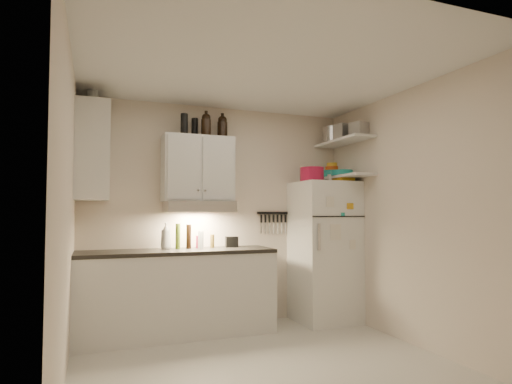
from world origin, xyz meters
name	(u,v)px	position (x,y,z in m)	size (l,w,h in m)	color
floor	(266,367)	(0.00, 0.00, -0.01)	(3.20, 3.00, 0.02)	silver
ceiling	(266,68)	(0.00, 0.00, 2.61)	(3.20, 3.00, 0.02)	white
back_wall	(219,215)	(0.00, 1.51, 1.30)	(3.20, 0.02, 2.60)	beige
left_wall	(65,216)	(-1.61, 0.00, 1.30)	(0.02, 3.00, 2.60)	beige
right_wall	(413,215)	(1.61, 0.00, 1.30)	(0.02, 3.00, 2.60)	beige
base_cabinet	(177,294)	(-0.55, 1.20, 0.44)	(2.10, 0.60, 0.88)	white
countertop	(178,252)	(-0.55, 1.20, 0.90)	(2.10, 0.62, 0.04)	black
upper_cabinet	(198,169)	(-0.30, 1.33, 1.83)	(0.80, 0.33, 0.75)	white
side_cabinet	(92,152)	(-1.44, 1.20, 1.95)	(0.33, 0.55, 1.00)	white
range_hood	(199,207)	(-0.30, 1.27, 1.39)	(0.76, 0.46, 0.12)	silver
fridge	(324,251)	(1.25, 1.16, 0.85)	(0.70, 0.68, 1.70)	white
shelf_hi	(343,141)	(1.45, 1.02, 2.20)	(0.30, 0.95, 0.03)	white
shelf_lo	(344,177)	(1.45, 1.02, 1.76)	(0.30, 0.95, 0.03)	white
knife_strip	(273,213)	(0.70, 1.49, 1.32)	(0.42, 0.02, 0.03)	black
dutch_oven	(312,174)	(1.03, 1.06, 1.78)	(0.29, 0.29, 0.17)	#9F1236
book_stack	(343,178)	(1.43, 1.01, 1.74)	(0.20, 0.24, 0.08)	gold
spice_jar	(330,178)	(1.29, 1.09, 1.75)	(0.06, 0.06, 0.09)	silver
stock_pot	(334,135)	(1.47, 1.28, 2.32)	(0.29, 0.29, 0.21)	silver
tin_a	(343,132)	(1.41, 0.97, 2.31)	(0.18, 0.16, 0.18)	#AAAAAD
tin_b	(359,130)	(1.50, 0.76, 2.30)	(0.17, 0.17, 0.17)	#AAAAAD
bowl_teal	(332,174)	(1.51, 1.40, 1.83)	(0.25, 0.25, 0.10)	teal
bowl_orange	(332,169)	(1.57, 1.49, 1.91)	(0.20, 0.20, 0.06)	#E35215
bowl_yellow	(332,165)	(1.57, 1.49, 1.96)	(0.16, 0.16, 0.05)	yellow
plates	(342,173)	(1.42, 1.02, 1.81)	(0.27, 0.27, 0.07)	teal
growler_a	(206,124)	(-0.22, 1.27, 2.33)	(0.11, 0.11, 0.27)	black
growler_b	(222,127)	(0.00, 1.37, 2.34)	(0.12, 0.12, 0.28)	black
thermos_a	(195,128)	(-0.32, 1.40, 2.31)	(0.08, 0.08, 0.22)	black
thermos_b	(184,124)	(-0.48, 1.26, 2.32)	(0.08, 0.08, 0.24)	black
side_jar	(93,98)	(-1.44, 1.26, 2.53)	(0.11, 0.11, 0.15)	silver
soap_bottle	(166,234)	(-0.66, 1.33, 1.08)	(0.13, 0.13, 0.33)	white
pepper_mill	(212,241)	(-0.13, 1.31, 1.00)	(0.05, 0.05, 0.15)	brown
oil_bottle	(178,236)	(-0.53, 1.29, 1.06)	(0.05, 0.05, 0.28)	#486018
vinegar_bottle	(189,237)	(-0.41, 1.29, 1.06)	(0.06, 0.06, 0.27)	black
clear_bottle	(201,240)	(-0.28, 1.27, 1.02)	(0.06, 0.06, 0.19)	silver
red_jar	(199,242)	(-0.28, 1.34, 0.99)	(0.07, 0.07, 0.14)	#9F1236
caddy	(232,242)	(0.11, 1.33, 0.98)	(0.14, 0.10, 0.12)	black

